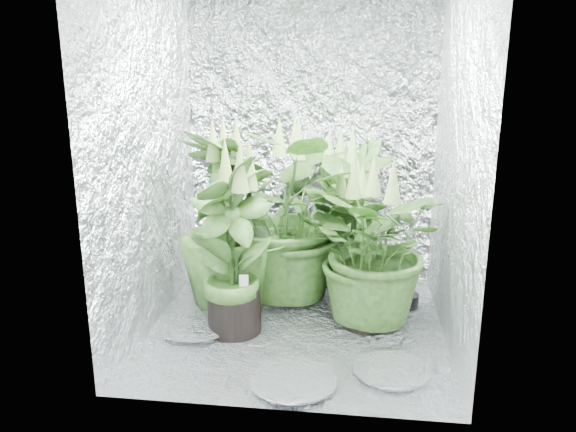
% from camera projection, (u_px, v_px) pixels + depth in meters
% --- Properties ---
extents(ground, '(1.60, 1.60, 0.00)m').
position_uv_depth(ground, '(297.00, 325.00, 3.14)').
color(ground, white).
rests_on(ground, ground).
extents(walls, '(1.62, 1.62, 2.00)m').
position_uv_depth(walls, '(297.00, 147.00, 2.88)').
color(walls, white).
rests_on(walls, ground).
extents(plant_a, '(1.23, 1.23, 1.13)m').
position_uv_depth(plant_a, '(290.00, 214.00, 3.36)').
color(plant_a, black).
rests_on(plant_a, ground).
extents(plant_b, '(0.60, 0.60, 0.91)m').
position_uv_depth(plant_b, '(353.00, 241.00, 3.29)').
color(plant_b, black).
rests_on(plant_b, ground).
extents(plant_c, '(0.64, 0.64, 1.04)m').
position_uv_depth(plant_c, '(348.00, 216.00, 3.60)').
color(plant_c, black).
rests_on(plant_c, ground).
extents(plant_d, '(0.80, 0.80, 1.13)m').
position_uv_depth(plant_d, '(228.00, 223.00, 3.23)').
color(plant_d, black).
rests_on(plant_d, ground).
extents(plant_e, '(0.90, 0.90, 0.97)m').
position_uv_depth(plant_e, '(369.00, 247.00, 3.02)').
color(plant_e, black).
rests_on(plant_e, ground).
extents(plant_f, '(0.70, 0.70, 1.06)m').
position_uv_depth(plant_f, '(233.00, 247.00, 2.95)').
color(plant_f, black).
rests_on(plant_f, ground).
extents(circulation_fan, '(0.19, 0.30, 0.36)m').
position_uv_depth(circulation_fan, '(403.00, 282.00, 3.35)').
color(circulation_fan, black).
rests_on(circulation_fan, ground).
extents(plant_label, '(0.05, 0.03, 0.08)m').
position_uv_depth(plant_label, '(244.00, 282.00, 2.96)').
color(plant_label, white).
rests_on(plant_label, plant_f).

